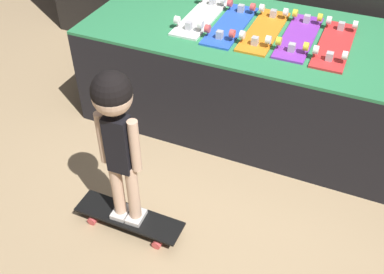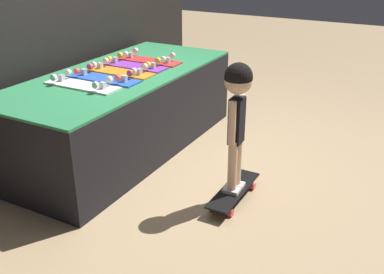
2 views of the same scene
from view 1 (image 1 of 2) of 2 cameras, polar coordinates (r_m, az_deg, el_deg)
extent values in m
plane|color=tan|center=(2.96, 3.80, -5.42)|extent=(16.00, 16.00, 0.00)
cube|color=black|center=(3.27, 8.47, 7.27)|extent=(2.40, 1.03, 0.71)
cube|color=#2D7F4C|center=(3.09, 9.13, 12.91)|extent=(2.40, 1.03, 0.02)
cube|color=white|center=(3.23, 1.16, 14.97)|extent=(0.20, 0.65, 0.01)
cube|color=#B7B7BC|center=(3.39, 2.60, 16.87)|extent=(0.04, 0.04, 0.05)
cylinder|color=white|center=(3.36, 4.01, 17.02)|extent=(0.03, 0.05, 0.05)
cube|color=#B7B7BC|center=(3.03, -0.42, 13.94)|extent=(0.04, 0.04, 0.05)
cylinder|color=white|center=(2.99, 1.09, 14.10)|extent=(0.03, 0.05, 0.05)
cylinder|color=white|center=(3.06, -1.91, 14.64)|extent=(0.03, 0.05, 0.05)
cube|color=blue|center=(3.12, 4.92, 13.94)|extent=(0.20, 0.65, 0.01)
cube|color=#B7B7BC|center=(3.29, 6.24, 15.93)|extent=(0.04, 0.04, 0.05)
cylinder|color=#D84C4C|center=(3.26, 7.72, 16.05)|extent=(0.03, 0.05, 0.05)
cylinder|color=#D84C4C|center=(3.31, 4.84, 16.60)|extent=(0.03, 0.05, 0.05)
cube|color=#B7B7BC|center=(2.93, 3.52, 12.84)|extent=(0.04, 0.04, 0.05)
cylinder|color=#D84C4C|center=(2.89, 5.14, 12.95)|extent=(0.03, 0.05, 0.05)
cylinder|color=#D84C4C|center=(2.94, 1.98, 13.59)|extent=(0.03, 0.05, 0.05)
cube|color=orange|center=(3.08, 9.14, 13.15)|extent=(0.20, 0.65, 0.01)
cube|color=#B7B7BC|center=(3.25, 10.29, 15.18)|extent=(0.04, 0.04, 0.05)
cylinder|color=white|center=(3.22, 11.82, 15.27)|extent=(0.03, 0.05, 0.05)
cylinder|color=white|center=(3.26, 8.87, 15.89)|extent=(0.03, 0.05, 0.05)
cube|color=#B7B7BC|center=(2.88, 7.99, 11.99)|extent=(0.04, 0.04, 0.05)
cylinder|color=white|center=(2.85, 9.67, 12.07)|extent=(0.03, 0.05, 0.05)
cylinder|color=white|center=(2.89, 6.41, 12.79)|extent=(0.03, 0.05, 0.05)
cube|color=purple|center=(3.05, 13.42, 12.25)|extent=(0.20, 0.65, 0.01)
cube|color=#B7B7BC|center=(3.22, 14.38, 14.34)|extent=(0.04, 0.04, 0.05)
cylinder|color=yellow|center=(3.20, 15.95, 14.39)|extent=(0.03, 0.05, 0.05)
cylinder|color=yellow|center=(3.22, 12.97, 15.08)|extent=(0.03, 0.05, 0.05)
cube|color=#B7B7BC|center=(2.84, 12.54, 11.04)|extent=(0.04, 0.04, 0.05)
cylinder|color=yellow|center=(2.82, 14.29, 11.08)|extent=(0.03, 0.05, 0.05)
cylinder|color=yellow|center=(2.85, 10.96, 11.87)|extent=(0.03, 0.05, 0.05)
cube|color=red|center=(3.01, 17.66, 11.06)|extent=(0.20, 0.65, 0.01)
cube|color=#B7B7BC|center=(3.19, 18.42, 13.23)|extent=(0.04, 0.04, 0.05)
cylinder|color=white|center=(3.17, 20.02, 13.25)|extent=(0.03, 0.05, 0.05)
cylinder|color=white|center=(3.18, 17.02, 14.00)|extent=(0.03, 0.05, 0.05)
cube|color=#B7B7BC|center=(2.81, 17.06, 9.76)|extent=(0.04, 0.04, 0.05)
cylinder|color=white|center=(2.79, 18.85, 9.77)|extent=(0.03, 0.05, 0.05)
cylinder|color=white|center=(2.80, 15.47, 10.63)|extent=(0.03, 0.05, 0.05)
cube|color=black|center=(2.66, -8.00, -9.98)|extent=(0.64, 0.17, 0.01)
cube|color=#B7B7BC|center=(2.61, -3.80, -11.93)|extent=(0.04, 0.04, 0.05)
cylinder|color=#D84C4C|center=(2.67, -3.07, -11.15)|extent=(0.05, 0.03, 0.05)
cylinder|color=#D84C4C|center=(2.59, -4.50, -13.43)|extent=(0.05, 0.03, 0.05)
cube|color=#B7B7BC|center=(2.77, -11.81, -8.95)|extent=(0.04, 0.04, 0.05)
cylinder|color=#D84C4C|center=(2.83, -10.95, -8.29)|extent=(0.05, 0.03, 0.05)
cylinder|color=#D84C4C|center=(2.75, -12.55, -10.32)|extent=(0.05, 0.03, 0.05)
cube|color=silver|center=(2.63, -7.10, -9.99)|extent=(0.09, 0.12, 0.03)
cylinder|color=#DBB293|center=(2.47, -7.49, -6.93)|extent=(0.07, 0.07, 0.38)
cube|color=silver|center=(2.66, -8.97, -9.38)|extent=(0.09, 0.12, 0.03)
cylinder|color=#DBB293|center=(2.51, -9.45, -6.32)|extent=(0.07, 0.07, 0.38)
cube|color=black|center=(2.26, -9.28, -0.88)|extent=(0.13, 0.09, 0.34)
cylinder|color=#DBB293|center=(2.22, -7.29, -1.15)|extent=(0.05, 0.05, 0.31)
cylinder|color=#DBB293|center=(2.29, -11.27, -0.09)|extent=(0.05, 0.05, 0.31)
sphere|color=#DBB293|center=(2.08, -10.12, 5.18)|extent=(0.19, 0.19, 0.19)
sphere|color=black|center=(2.07, -10.19, 5.72)|extent=(0.20, 0.20, 0.20)
camera|label=2|loc=(3.73, -65.26, 13.78)|focal=42.00mm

